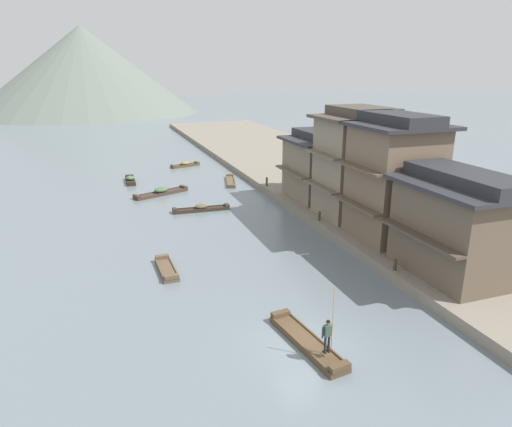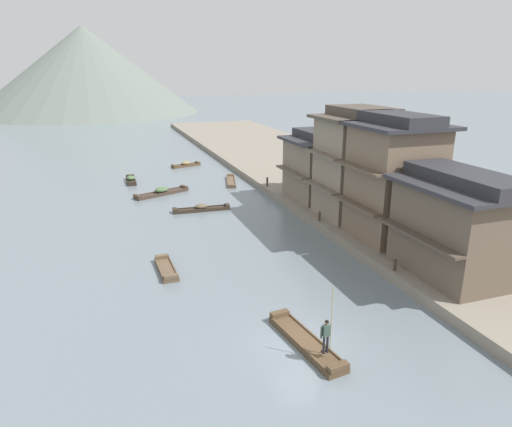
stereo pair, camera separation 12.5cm
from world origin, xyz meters
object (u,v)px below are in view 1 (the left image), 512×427
(boat_moored_third, at_px, (130,180))
(boat_moored_far, at_px, (185,165))
(mooring_post_dock_mid, at_px, (319,216))
(house_waterfront_nearest, at_px, (460,225))
(house_waterfront_narrow, at_px, (322,165))
(boat_moored_second, at_px, (161,192))
(house_waterfront_second, at_px, (394,178))
(house_waterfront_tall, at_px, (359,163))
(boat_foreground_poled, at_px, (307,342))
(boat_midriver_upstream, at_px, (167,269))
(boat_midriver_drifting, at_px, (230,181))
(boatman_person, at_px, (328,332))
(mooring_post_dock_far, at_px, (267,182))
(mooring_post_dock_near, at_px, (395,265))
(boat_moored_nearest, at_px, (201,209))

(boat_moored_third, relative_size, boat_moored_far, 0.94)
(boat_moored_far, height_order, mooring_post_dock_mid, mooring_post_dock_mid)
(house_waterfront_nearest, height_order, house_waterfront_narrow, same)
(boat_moored_second, relative_size, house_waterfront_second, 0.66)
(house_waterfront_tall, bearing_deg, boat_moored_third, 129.11)
(house_waterfront_nearest, bearing_deg, mooring_post_dock_mid, 105.40)
(boat_foreground_poled, relative_size, boat_midriver_upstream, 1.47)
(house_waterfront_nearest, distance_m, house_waterfront_tall, 12.02)
(boat_midriver_upstream, bearing_deg, boat_midriver_drifting, 63.83)
(boat_midriver_drifting, bearing_deg, house_waterfront_nearest, -79.15)
(boat_moored_second, xyz_separation_m, house_waterfront_second, (13.54, -19.36, 4.71))
(boatman_person, relative_size, house_waterfront_tall, 0.35)
(house_waterfront_narrow, xyz_separation_m, mooring_post_dock_far, (-3.38, 5.42, -2.54))
(boatman_person, distance_m, boat_moored_third, 37.20)
(boat_moored_second, xyz_separation_m, mooring_post_dock_near, (10.41, -24.46, 0.75))
(boatman_person, distance_m, boat_midriver_drifting, 33.49)
(boat_moored_nearest, xyz_separation_m, house_waterfront_nearest, (10.96, -19.12, 3.45))
(boat_foreground_poled, bearing_deg, boat_moored_third, 98.01)
(boat_foreground_poled, bearing_deg, boat_midriver_drifting, 79.95)
(mooring_post_dock_far, bearing_deg, house_waterfront_second, -79.36)
(boat_moored_nearest, xyz_separation_m, house_waterfront_narrow, (11.21, -1.36, 3.45))
(boat_moored_third, distance_m, boat_midriver_upstream, 25.04)
(mooring_post_dock_near, bearing_deg, house_waterfront_tall, 70.99)
(house_waterfront_tall, bearing_deg, boat_midriver_drifting, 109.80)
(house_waterfront_tall, bearing_deg, mooring_post_dock_mid, -170.99)
(house_waterfront_narrow, bearing_deg, house_waterfront_nearest, -90.80)
(boat_moored_nearest, distance_m, boat_moored_far, 19.88)
(boat_foreground_poled, xyz_separation_m, boat_midriver_drifting, (5.60, 31.56, -0.04))
(boatman_person, xyz_separation_m, mooring_post_dock_far, (7.70, 27.72, -0.41))
(house_waterfront_second, bearing_deg, mooring_post_dock_mid, 122.86)
(boat_moored_second, bearing_deg, boatman_person, -84.91)
(boat_moored_third, distance_m, mooring_post_dock_far, 15.81)
(boat_midriver_drifting, height_order, house_waterfront_second, house_waterfront_second)
(mooring_post_dock_near, height_order, mooring_post_dock_far, mooring_post_dock_far)
(boat_moored_third, height_order, mooring_post_dock_far, mooring_post_dock_far)
(house_waterfront_nearest, bearing_deg, house_waterfront_tall, 87.61)
(boat_midriver_drifting, bearing_deg, mooring_post_dock_mid, -82.25)
(boatman_person, height_order, mooring_post_dock_far, boatman_person)
(boat_foreground_poled, bearing_deg, boat_moored_nearest, 89.74)
(house_waterfront_narrow, bearing_deg, boat_moored_third, 138.28)
(boatman_person, height_order, mooring_post_dock_near, boatman_person)
(boat_foreground_poled, xyz_separation_m, boat_moored_nearest, (0.10, 22.19, 0.04))
(house_waterfront_nearest, bearing_deg, boat_moored_second, 117.62)
(boat_midriver_upstream, bearing_deg, boat_moored_nearest, 67.40)
(house_waterfront_tall, xyz_separation_m, mooring_post_dock_far, (-3.63, 11.24, -3.85))
(boat_midriver_drifting, height_order, boat_midriver_upstream, boat_midriver_upstream)
(boat_moored_nearest, relative_size, house_waterfront_second, 0.59)
(mooring_post_dock_near, bearing_deg, boat_midriver_upstream, 155.53)
(house_waterfront_narrow, bearing_deg, boat_midriver_upstream, -146.90)
(boat_midriver_upstream, relative_size, mooring_post_dock_far, 3.93)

